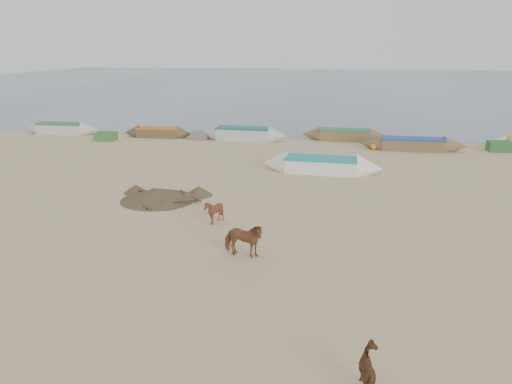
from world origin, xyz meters
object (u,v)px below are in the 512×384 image
(cow_adult, at_px, (243,240))
(calf_right, at_px, (373,371))
(near_canoe, at_px, (321,165))
(calf_front, at_px, (214,211))

(cow_adult, xyz_separation_m, calf_right, (3.83, -6.20, -0.15))
(calf_right, bearing_deg, cow_adult, -1.82)
(cow_adult, distance_m, calf_right, 7.29)
(cow_adult, bearing_deg, near_canoe, -1.58)
(calf_front, distance_m, near_canoe, 9.78)
(calf_right, distance_m, near_canoe, 18.26)
(cow_adult, relative_size, calf_front, 1.44)
(calf_front, height_order, calf_right, calf_front)
(cow_adult, xyz_separation_m, calf_front, (-1.74, 3.02, -0.11))
(cow_adult, distance_m, calf_front, 3.48)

